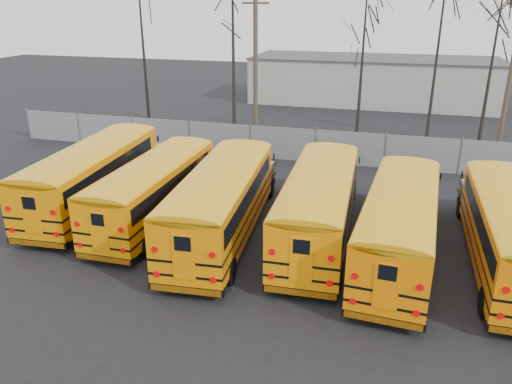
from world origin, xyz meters
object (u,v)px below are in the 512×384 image
(utility_pole_right, at_px, (511,73))
(bus_c, at_px, (223,197))
(bus_e, at_px, (400,219))
(bus_f, at_px, (510,226))
(bus_a, at_px, (95,170))
(utility_pole_left, at_px, (255,69))
(bus_b, at_px, (156,185))
(bus_d, at_px, (320,200))

(utility_pole_right, bearing_deg, bus_c, -132.68)
(bus_c, distance_m, utility_pole_right, 21.26)
(bus_e, distance_m, bus_f, 3.73)
(bus_c, height_order, bus_f, bus_c)
(bus_a, height_order, utility_pole_left, utility_pole_left)
(bus_a, distance_m, utility_pole_left, 13.97)
(bus_e, distance_m, utility_pole_right, 18.14)
(bus_a, bearing_deg, bus_c, -16.62)
(bus_a, xyz_separation_m, utility_pole_right, (19.44, 15.27, 3.09))
(bus_e, bearing_deg, bus_a, 177.16)
(bus_b, xyz_separation_m, bus_e, (10.11, -0.92, 0.05))
(bus_a, height_order, utility_pole_right, utility_pole_right)
(bus_c, relative_size, bus_e, 1.05)
(bus_c, relative_size, bus_f, 1.07)
(bus_e, relative_size, utility_pole_right, 1.11)
(bus_b, relative_size, utility_pole_right, 1.06)
(bus_c, xyz_separation_m, bus_f, (10.49, 0.33, -0.09))
(bus_c, bearing_deg, bus_e, -5.70)
(bus_a, relative_size, utility_pole_left, 1.15)
(bus_f, bearing_deg, bus_a, 176.27)
(bus_b, bearing_deg, bus_d, -0.39)
(bus_d, bearing_deg, bus_a, 174.03)
(utility_pole_right, bearing_deg, utility_pole_left, -177.25)
(utility_pole_right, bearing_deg, bus_f, -103.20)
(bus_a, relative_size, bus_c, 1.00)
(bus_a, relative_size, bus_e, 1.05)
(bus_b, bearing_deg, bus_e, -5.50)
(bus_e, bearing_deg, bus_f, 10.59)
(bus_a, xyz_separation_m, bus_f, (17.19, -1.13, -0.09))
(bus_f, xyz_separation_m, utility_pole_left, (-13.29, 14.18, 3.19))
(utility_pole_left, bearing_deg, bus_d, -77.54)
(bus_e, height_order, utility_pole_left, utility_pole_left)
(bus_a, height_order, bus_b, bus_a)
(bus_c, xyz_separation_m, utility_pole_left, (-2.80, 14.51, 3.10))
(bus_a, bearing_deg, bus_e, -10.95)
(bus_e, distance_m, utility_pole_left, 17.77)
(bus_f, bearing_deg, bus_e, -173.18)
(bus_a, bearing_deg, utility_pole_left, 69.10)
(bus_f, height_order, utility_pole_right, utility_pole_right)
(bus_c, relative_size, bus_d, 1.02)
(utility_pole_left, bearing_deg, utility_pole_right, -4.87)
(bus_b, distance_m, utility_pole_right, 22.85)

